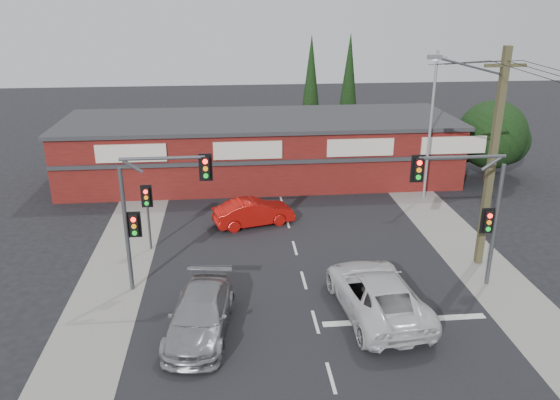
{
  "coord_description": "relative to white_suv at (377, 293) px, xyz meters",
  "views": [
    {
      "loc": [
        -3.11,
        -19.3,
        11.9
      ],
      "look_at": [
        -0.98,
        3.0,
        3.52
      ],
      "focal_mm": 35.0,
      "sensor_mm": 36.0,
      "label": 1
    }
  ],
  "objects": [
    {
      "name": "red_sedan",
      "position": [
        -4.42,
        9.44,
        -0.14
      ],
      "size": [
        4.67,
        2.67,
        1.46
      ],
      "primitive_type": "imported",
      "rotation": [
        0.0,
        0.0,
        1.84
      ],
      "color": "#AE0F0A",
      "rests_on": "ground"
    },
    {
      "name": "lane_dashes",
      "position": [
        -2.52,
        4.52,
        -0.85
      ],
      "size": [
        0.12,
        45.05,
        0.01
      ],
      "color": "silver",
      "rests_on": "ground"
    },
    {
      "name": "traffic_mast_left",
      "position": [
        -8.94,
        2.8,
        3.06
      ],
      "size": [
        3.77,
        0.27,
        5.97
      ],
      "color": "#47494C",
      "rests_on": "ground"
    },
    {
      "name": "stop_line",
      "position": [
        0.98,
        -0.71,
        -0.85
      ],
      "size": [
        6.5,
        0.35,
        0.01
      ],
      "primitive_type": "cube",
      "color": "silver",
      "rests_on": "ground"
    },
    {
      "name": "utility_pole",
      "position": [
        5.85,
        3.78,
        4.53
      ],
      "size": [
        4.38,
        0.59,
        10.0
      ],
      "color": "#4C472A",
      "rests_on": "ground"
    },
    {
      "name": "conifer_far",
      "position": [
        4.48,
        26.79,
        4.61
      ],
      "size": [
        1.8,
        1.8,
        9.25
      ],
      "color": "#2D2116",
      "rests_on": "ground"
    },
    {
      "name": "ground",
      "position": [
        -2.52,
        0.79,
        -0.87
      ],
      "size": [
        120.0,
        120.0,
        0.0
      ],
      "primitive_type": "plane",
      "color": "black",
      "rests_on": "ground"
    },
    {
      "name": "conifer_near",
      "position": [
        0.98,
        24.79,
        4.61
      ],
      "size": [
        1.8,
        1.8,
        9.25
      ],
      "color": "#2D2116",
      "rests_on": "ground"
    },
    {
      "name": "verge_right",
      "position": [
        5.98,
        5.79,
        -0.86
      ],
      "size": [
        3.0,
        70.0,
        0.02
      ],
      "primitive_type": "cube",
      "color": "gray",
      "rests_on": "ground"
    },
    {
      "name": "pedestal_signal",
      "position": [
        -9.72,
        6.8,
        1.54
      ],
      "size": [
        0.55,
        0.27,
        3.38
      ],
      "color": "#47494C",
      "rests_on": "ground"
    },
    {
      "name": "white_suv",
      "position": [
        0.0,
        0.0,
        0.0
      ],
      "size": [
        3.46,
        6.5,
        1.74
      ],
      "primitive_type": "imported",
      "rotation": [
        0.0,
        0.0,
        3.24
      ],
      "color": "silver",
      "rests_on": "ground"
    },
    {
      "name": "tree_cluster",
      "position": [
        12.17,
        16.24,
        2.03
      ],
      "size": [
        5.9,
        5.1,
        5.5
      ],
      "color": "#2D2116",
      "rests_on": "ground"
    },
    {
      "name": "shop_building",
      "position": [
        -3.51,
        17.78,
        1.27
      ],
      "size": [
        27.3,
        8.4,
        4.22
      ],
      "color": "#541310",
      "rests_on": "ground"
    },
    {
      "name": "traffic_mast_right",
      "position": [
        4.35,
        1.8,
        3.08
      ],
      "size": [
        3.96,
        0.27,
        5.97
      ],
      "color": "#47494C",
      "rests_on": "ground"
    },
    {
      "name": "verge_left",
      "position": [
        -11.02,
        5.79,
        -0.86
      ],
      "size": [
        3.0,
        70.0,
        0.02
      ],
      "primitive_type": "cube",
      "color": "gray",
      "rests_on": "ground"
    },
    {
      "name": "steel_pole",
      "position": [
        6.48,
        12.79,
        3.83
      ],
      "size": [
        1.2,
        0.16,
        9.0
      ],
      "color": "gray",
      "rests_on": "ground"
    },
    {
      "name": "silver_suv",
      "position": [
        -6.92,
        -0.76,
        -0.1
      ],
      "size": [
        2.83,
        5.54,
        1.54
      ],
      "primitive_type": "imported",
      "rotation": [
        0.0,
        0.0,
        -0.13
      ],
      "color": "#96999B",
      "rests_on": "ground"
    },
    {
      "name": "road_strip",
      "position": [
        -2.52,
        5.79,
        -0.86
      ],
      "size": [
        14.0,
        70.0,
        0.01
      ],
      "primitive_type": "cube",
      "color": "black",
      "rests_on": "ground"
    }
  ]
}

